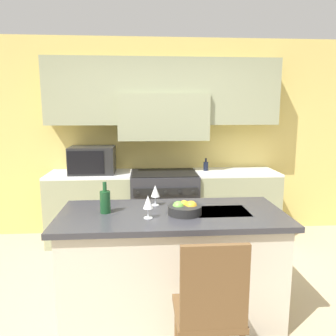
% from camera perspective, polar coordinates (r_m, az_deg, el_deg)
% --- Properties ---
extents(ground_plane, '(10.00, 10.00, 0.00)m').
position_cam_1_polar(ground_plane, '(3.00, 1.70, -25.50)').
color(ground_plane, tan).
extents(back_cabinetry, '(10.00, 0.46, 2.70)m').
position_cam_1_polar(back_cabinetry, '(4.52, -0.94, 8.00)').
color(back_cabinetry, '#DBC166').
rests_on(back_cabinetry, ground_plane).
extents(back_counter, '(3.04, 0.62, 0.93)m').
position_cam_1_polar(back_counter, '(4.46, -0.71, -6.58)').
color(back_counter, gray).
rests_on(back_counter, ground_plane).
extents(range_stove, '(0.87, 0.70, 0.93)m').
position_cam_1_polar(range_stove, '(4.44, -0.69, -6.65)').
color(range_stove, '#2D2D33').
rests_on(range_stove, ground_plane).
extents(microwave, '(0.57, 0.43, 0.35)m').
position_cam_1_polar(microwave, '(4.36, -13.02, 1.38)').
color(microwave, black).
rests_on(microwave, back_counter).
extents(kitchen_island, '(1.86, 0.84, 0.91)m').
position_cam_1_polar(kitchen_island, '(2.90, 0.67, -16.23)').
color(kitchen_island, beige).
rests_on(kitchen_island, ground_plane).
extents(island_chair, '(0.42, 0.40, 1.01)m').
position_cam_1_polar(island_chair, '(2.19, 7.38, -22.89)').
color(island_chair, brown).
rests_on(island_chair, ground_plane).
extents(wine_bottle, '(0.09, 0.09, 0.26)m').
position_cam_1_polar(wine_bottle, '(2.74, -10.89, -5.70)').
color(wine_bottle, '#194723').
rests_on(wine_bottle, kitchen_island).
extents(wine_glass_near, '(0.08, 0.08, 0.18)m').
position_cam_1_polar(wine_glass_near, '(2.56, -3.50, -6.06)').
color(wine_glass_near, white).
rests_on(wine_glass_near, kitchen_island).
extents(wine_glass_far, '(0.08, 0.08, 0.18)m').
position_cam_1_polar(wine_glass_far, '(2.89, -2.23, -4.13)').
color(wine_glass_far, white).
rests_on(wine_glass_far, kitchen_island).
extents(fruit_bowl, '(0.27, 0.27, 0.11)m').
position_cam_1_polar(fruit_bowl, '(2.68, 2.93, -7.09)').
color(fruit_bowl, black).
rests_on(fruit_bowl, kitchen_island).
extents(oil_bottle_on_counter, '(0.07, 0.07, 0.17)m').
position_cam_1_polar(oil_bottle_on_counter, '(4.47, 6.60, 0.37)').
color(oil_bottle_on_counter, black).
rests_on(oil_bottle_on_counter, back_counter).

